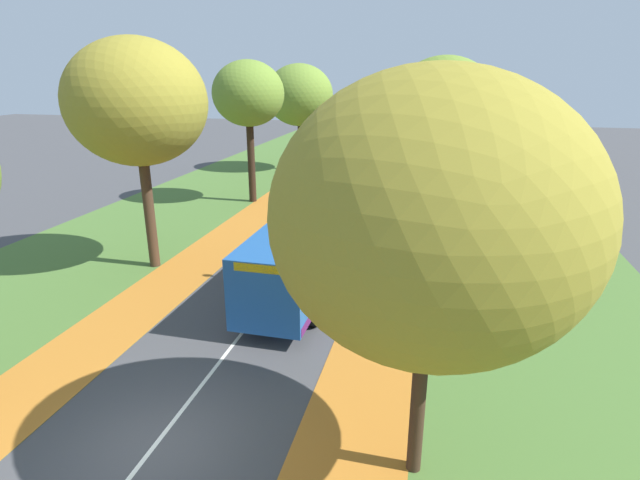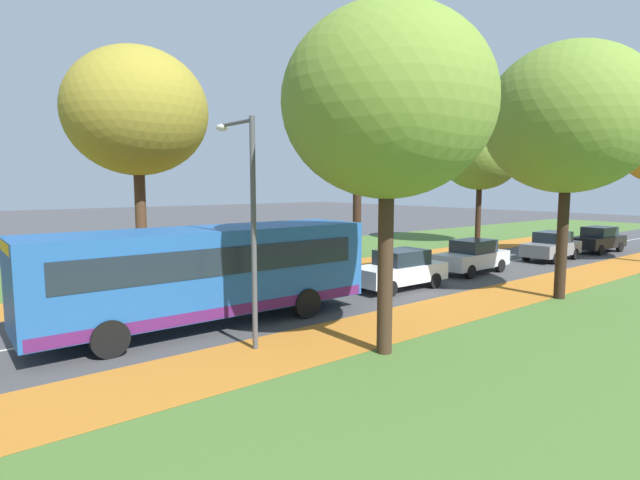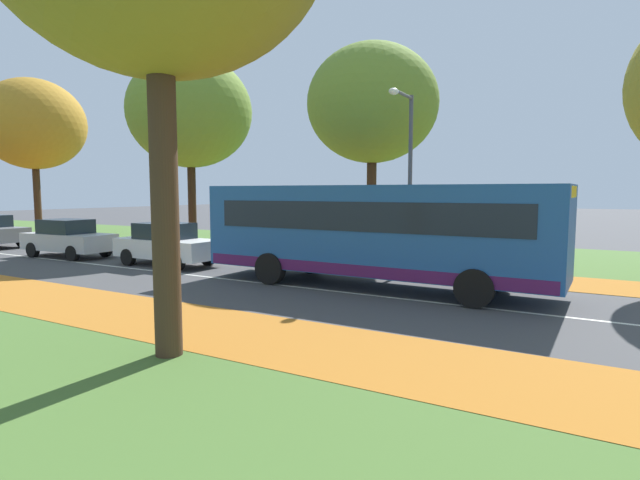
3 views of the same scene
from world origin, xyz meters
The scene contains 19 objects.
ground_plane centered at (0.00, 0.00, 0.00)m, with size 160.00×160.00×0.00m, color #424244.
grass_verge_left centered at (-9.20, 20.00, 0.00)m, with size 12.00×90.00×0.01m, color #476B2D.
leaf_litter_left centered at (-4.60, 14.00, 0.01)m, with size 2.80×60.00×0.00m, color #B26B23.
grass_verge_right centered at (9.20, 20.00, 0.00)m, with size 12.00×90.00×0.01m, color #476B2D.
leaf_litter_right centered at (4.60, 14.00, 0.01)m, with size 2.80×60.00×0.00m, color #B26B23.
road_centre_line centered at (0.00, 20.00, 0.00)m, with size 0.12×80.00×0.01m, color silver.
tree_left_near centered at (-6.27, 10.58, 7.27)m, with size 5.84×5.84×9.92m.
tree_left_mid centered at (-6.14, 22.93, 7.09)m, with size 4.65×4.65×9.24m.
tree_left_far centered at (-6.08, 34.81, 6.51)m, with size 5.84×5.84×9.16m.
tree_right_nearest centered at (6.10, 0.78, 5.92)m, with size 6.21×6.21×8.73m.
tree_right_near centered at (6.31, 12.38, 6.26)m, with size 5.20×5.20×8.62m.
tree_right_mid centered at (6.14, 22.00, 6.67)m, with size 6.02×6.02×9.40m.
tree_right_far centered at (5.89, 34.67, 6.87)m, with size 6.06×6.06×9.62m.
streetlamp_right centered at (3.67, 9.95, 3.74)m, with size 1.89×0.28×6.00m.
bus centered at (1.13, 10.00, 1.70)m, with size 2.77×10.43×2.98m.
car_white_lead centered at (1.19, 18.54, 0.81)m, with size 1.85×4.23×1.62m.
car_silver_following centered at (0.83, 24.09, 0.81)m, with size 1.90×4.26×1.62m.
car_grey_third_in_line centered at (1.22, 31.15, 0.81)m, with size 1.94×4.28×1.62m.
car_black_fourth_in_line centered at (1.41, 36.76, 0.81)m, with size 1.92×4.27×1.62m.
Camera 1 is at (6.15, -8.51, 8.56)m, focal length 28.00 mm.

